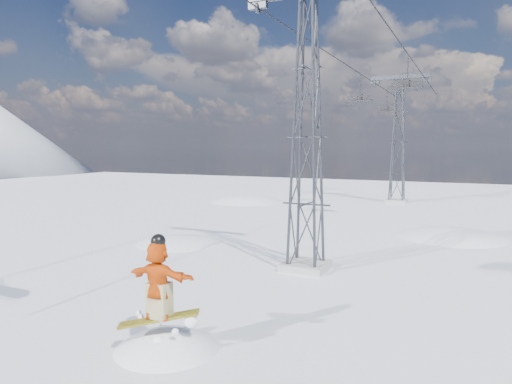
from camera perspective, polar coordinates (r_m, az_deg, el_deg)
ground at (r=12.99m, az=-9.70°, el=-17.59°), size 120.00×120.00×0.00m
snow_terrain at (r=36.22m, az=4.54°, el=-18.26°), size 39.00×37.00×22.00m
lift_tower_near at (r=18.75m, az=6.38°, el=6.74°), size 5.20×1.80×11.43m
lift_tower_far at (r=43.16m, az=17.34°, el=5.92°), size 5.20×1.80×11.43m
haul_cables at (r=30.40m, az=13.90°, el=16.42°), size 4.46×51.00×0.06m
lift_chair_mid at (r=31.08m, az=18.41°, el=12.60°), size 1.87×0.54×2.31m
lift_chair_far at (r=38.01m, az=12.88°, el=11.34°), size 1.92×0.55×2.38m
lift_chair_extra at (r=50.20m, az=16.03°, el=9.92°), size 1.87×0.54×2.32m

